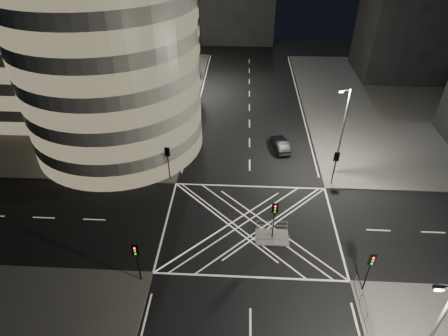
# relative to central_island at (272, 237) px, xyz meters

# --- Properties ---
(ground) EXTENTS (120.00, 120.00, 0.00)m
(ground) POSITION_rel_central_island_xyz_m (-2.00, 1.50, -0.07)
(ground) COLOR black
(ground) RESTS_ON ground
(sidewalk_far_left) EXTENTS (42.00, 42.00, 0.15)m
(sidewalk_far_left) POSITION_rel_central_island_xyz_m (-31.00, 28.50, 0.00)
(sidewalk_far_left) COLOR #55524F
(sidewalk_far_left) RESTS_ON ground
(sidewalk_far_right) EXTENTS (42.00, 42.00, 0.15)m
(sidewalk_far_right) POSITION_rel_central_island_xyz_m (27.00, 28.50, 0.00)
(sidewalk_far_right) COLOR #55524F
(sidewalk_far_right) RESTS_ON ground
(central_island) EXTENTS (3.00, 2.00, 0.15)m
(central_island) POSITION_rel_central_island_xyz_m (0.00, 0.00, 0.00)
(central_island) COLOR slate
(central_island) RESTS_ON ground
(office_tower_curved) EXTENTS (30.00, 29.00, 27.20)m
(office_tower_curved) POSITION_rel_central_island_xyz_m (-22.74, 20.24, 12.58)
(office_tower_curved) COLOR gray
(office_tower_curved) RESTS_ON sidewalk_far_left
(office_block_rear) EXTENTS (24.00, 16.00, 22.00)m
(office_block_rear) POSITION_rel_central_island_xyz_m (-24.00, 43.50, 11.07)
(office_block_rear) COLOR gray
(office_block_rear) RESTS_ON sidewalk_far_left
(building_right_far) EXTENTS (14.00, 12.00, 15.00)m
(building_right_far) POSITION_rel_central_island_xyz_m (24.00, 41.50, 7.58)
(building_right_far) COLOR black
(building_right_far) RESTS_ON sidewalk_far_right
(tree_a) EXTENTS (3.95, 3.95, 6.97)m
(tree_a) POSITION_rel_central_island_xyz_m (-12.50, 10.50, 4.75)
(tree_a) COLOR black
(tree_a) RESTS_ON sidewalk_far_left
(tree_b) EXTENTS (5.17, 5.17, 7.48)m
(tree_b) POSITION_rel_central_island_xyz_m (-12.50, 16.50, 4.58)
(tree_b) COLOR black
(tree_b) RESTS_ON sidewalk_far_left
(tree_c) EXTENTS (4.60, 4.60, 7.72)m
(tree_c) POSITION_rel_central_island_xyz_m (-12.50, 22.50, 5.13)
(tree_c) COLOR black
(tree_c) RESTS_ON sidewalk_far_left
(tree_d) EXTENTS (5.51, 5.51, 8.78)m
(tree_d) POSITION_rel_central_island_xyz_m (-12.50, 28.50, 5.68)
(tree_d) COLOR black
(tree_d) RESTS_ON sidewalk_far_left
(tree_e) EXTENTS (4.35, 4.35, 7.10)m
(tree_e) POSITION_rel_central_island_xyz_m (-12.50, 34.50, 4.66)
(tree_e) COLOR black
(tree_e) RESTS_ON sidewalk_far_left
(traffic_signal_fl) EXTENTS (0.55, 0.22, 4.00)m
(traffic_signal_fl) POSITION_rel_central_island_xyz_m (-10.80, 8.30, 2.84)
(traffic_signal_fl) COLOR black
(traffic_signal_fl) RESTS_ON sidewalk_far_left
(traffic_signal_nl) EXTENTS (0.55, 0.22, 4.00)m
(traffic_signal_nl) POSITION_rel_central_island_xyz_m (-10.80, -5.30, 2.84)
(traffic_signal_nl) COLOR black
(traffic_signal_nl) RESTS_ON sidewalk_near_left
(traffic_signal_fr) EXTENTS (0.55, 0.22, 4.00)m
(traffic_signal_fr) POSITION_rel_central_island_xyz_m (6.80, 8.30, 2.84)
(traffic_signal_fr) COLOR black
(traffic_signal_fr) RESTS_ON sidewalk_far_right
(traffic_signal_nr) EXTENTS (0.55, 0.22, 4.00)m
(traffic_signal_nr) POSITION_rel_central_island_xyz_m (6.80, -5.30, 2.84)
(traffic_signal_nr) COLOR black
(traffic_signal_nr) RESTS_ON sidewalk_near_right
(traffic_signal_island) EXTENTS (0.55, 0.22, 4.00)m
(traffic_signal_island) POSITION_rel_central_island_xyz_m (0.00, 0.00, 2.84)
(traffic_signal_island) COLOR black
(traffic_signal_island) RESTS_ON central_island
(street_lamp_left_near) EXTENTS (1.25, 0.25, 10.00)m
(street_lamp_left_near) POSITION_rel_central_island_xyz_m (-11.44, 13.50, 5.47)
(street_lamp_left_near) COLOR slate
(street_lamp_left_near) RESTS_ON sidewalk_far_left
(street_lamp_left_far) EXTENTS (1.25, 0.25, 10.00)m
(street_lamp_left_far) POSITION_rel_central_island_xyz_m (-11.44, 31.50, 5.47)
(street_lamp_left_far) COLOR slate
(street_lamp_left_far) RESTS_ON sidewalk_far_left
(street_lamp_right_far) EXTENTS (1.25, 0.25, 10.00)m
(street_lamp_right_far) POSITION_rel_central_island_xyz_m (7.44, 10.50, 5.47)
(street_lamp_right_far) COLOR slate
(street_lamp_right_far) RESTS_ON sidewalk_far_right
(railing_island_south) EXTENTS (2.80, 0.06, 1.10)m
(railing_island_south) POSITION_rel_central_island_xyz_m (0.00, -0.90, 0.62)
(railing_island_south) COLOR slate
(railing_island_south) RESTS_ON central_island
(railing_island_north) EXTENTS (2.80, 0.06, 1.10)m
(railing_island_north) POSITION_rel_central_island_xyz_m (0.00, 0.90, 0.62)
(railing_island_north) COLOR slate
(railing_island_north) RESTS_ON central_island
(sedan) EXTENTS (2.34, 4.55, 1.43)m
(sedan) POSITION_rel_central_island_xyz_m (1.77, 15.11, 0.64)
(sedan) COLOR black
(sedan) RESTS_ON ground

